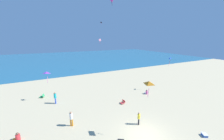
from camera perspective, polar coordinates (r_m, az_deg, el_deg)
ground_plane at (r=21.70m, az=-3.59°, el=-11.08°), size 120.00×120.00×0.00m
ocean_water at (r=63.36m, az=-19.38°, el=4.69°), size 120.00×60.00×0.05m
beach_chair_far_left at (r=23.62m, az=-28.05°, el=-10.00°), size 0.84×0.78×0.56m
beach_chair_mid_beach at (r=19.28m, az=4.78°, el=-13.71°), size 0.77×0.68×0.51m
cooler_box at (r=16.45m, az=35.28°, el=-22.07°), size 0.60×0.65×0.25m
person_0 at (r=22.89m, az=14.77°, el=-9.38°), size 0.53×0.69×0.78m
person_1 at (r=15.14m, az=11.62°, el=-19.62°), size 0.39×0.39×1.44m
person_2 at (r=15.21m, az=-17.34°, el=-19.23°), size 0.45×0.45×1.68m
person_3 at (r=15.92m, az=-35.89°, el=-22.70°), size 0.69×0.46×0.79m
person_4 at (r=20.50m, az=-23.50°, el=-10.74°), size 0.40×0.40×1.72m
kite_pink at (r=36.94m, az=-5.28°, el=12.83°), size 0.85×0.20×1.58m
kite_purple at (r=11.19m, az=-26.55°, el=-1.06°), size 0.57×0.52×0.92m
kite_black at (r=37.82m, az=-4.76°, el=19.88°), size 0.49×0.18×0.85m
kite_orange at (r=11.70m, az=15.77°, el=-5.40°), size 0.87×0.97×1.52m
kite_magenta at (r=17.90m, az=-0.06°, el=28.30°), size 0.18×0.65×1.00m
kite_blue at (r=24.35m, az=23.82°, el=4.71°), size 0.68×0.67×1.51m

